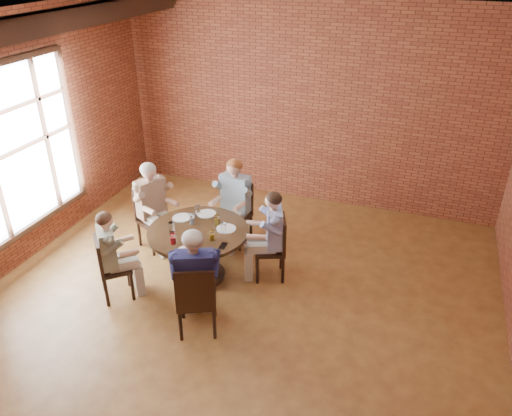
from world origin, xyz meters
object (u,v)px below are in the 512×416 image
(dining_table, at_px, (199,244))
(diner_b, at_px, (234,203))
(diner_a, at_px, (270,236))
(smartphone, at_px, (223,246))
(chair_e, at_px, (196,298))
(diner_c, at_px, (154,207))
(diner_d, at_px, (113,256))
(chair_b, at_px, (237,210))
(chair_a, at_px, (276,245))
(chair_c, at_px, (152,214))
(chair_d, at_px, (109,266))
(diner_e, at_px, (196,281))

(dining_table, distance_m, diner_b, 1.02)
(diner_a, xyz_separation_m, smartphone, (-0.42, -0.60, 0.11))
(chair_e, bearing_deg, diner_c, -71.14)
(diner_d, bearing_deg, chair_e, -144.79)
(diner_a, bearing_deg, diner_d, -78.77)
(chair_b, bearing_deg, diner_c, -145.26)
(chair_a, bearing_deg, chair_b, -151.29)
(diner_a, xyz_separation_m, diner_b, (-0.79, 0.66, 0.04))
(diner_b, relative_size, chair_c, 1.43)
(chair_c, bearing_deg, chair_d, -145.96)
(chair_b, relative_size, smartphone, 6.43)
(chair_b, distance_m, diner_e, 2.08)
(smartphone, bearing_deg, diner_d, -161.64)
(diner_c, distance_m, chair_d, 1.31)
(diner_d, distance_m, chair_e, 1.33)
(chair_c, xyz_separation_m, chair_d, (0.16, -1.33, -0.03))
(dining_table, bearing_deg, chair_d, -137.83)
(diner_c, bearing_deg, chair_b, -33.80)
(chair_c, distance_m, smartphone, 1.72)
(smartphone, bearing_deg, diner_b, 103.70)
(diner_e, bearing_deg, diner_d, -33.53)
(chair_a, xyz_separation_m, chair_c, (-2.01, 0.16, 0.02))
(dining_table, distance_m, chair_b, 1.10)
(chair_a, bearing_deg, diner_c, -114.84)
(smartphone, bearing_deg, chair_c, 149.88)
(dining_table, height_order, chair_c, chair_c)
(diner_c, bearing_deg, diner_a, -67.44)
(chair_c, distance_m, diner_d, 1.31)
(chair_c, bearing_deg, smartphone, -90.34)
(diner_b, bearing_deg, diner_d, -112.24)
(chair_d, bearing_deg, chair_b, -69.78)
(dining_table, relative_size, chair_d, 1.51)
(chair_d, bearing_deg, diner_d, -90.00)
(chair_b, xyz_separation_m, chair_d, (-0.99, -1.89, -0.03))
(diner_b, bearing_deg, chair_a, -30.39)
(diner_a, height_order, chair_e, diner_a)
(diner_b, bearing_deg, smartphone, -67.99)
(chair_b, xyz_separation_m, diner_d, (-0.93, -1.84, 0.11))
(dining_table, height_order, diner_c, diner_c)
(chair_d, height_order, chair_e, chair_e)
(diner_b, bearing_deg, diner_c, -148.80)
(chair_d, bearing_deg, smartphone, -110.06)
(chair_d, bearing_deg, diner_e, -138.98)
(diner_a, height_order, chair_c, diner_a)
(diner_b, xyz_separation_m, smartphone, (0.37, -1.25, 0.08))
(diner_b, relative_size, diner_e, 0.98)
(smartphone, bearing_deg, chair_d, -160.61)
(diner_a, relative_size, chair_e, 1.33)
(dining_table, xyz_separation_m, diner_a, (0.89, 0.35, 0.11))
(dining_table, relative_size, chair_b, 1.41)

